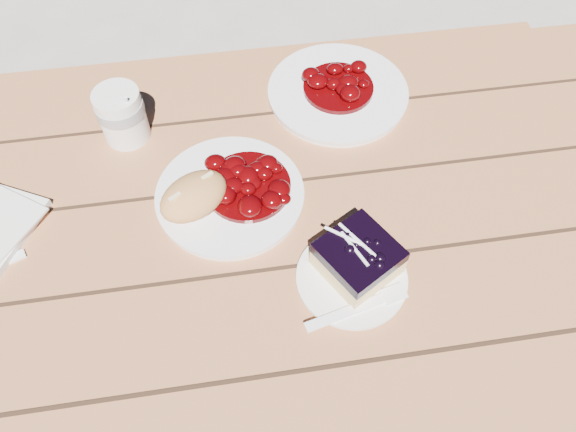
{
  "coord_description": "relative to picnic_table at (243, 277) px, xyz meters",
  "views": [
    {
      "loc": [
        0.01,
        -0.48,
        1.49
      ],
      "look_at": [
        0.08,
        -0.03,
        0.81
      ],
      "focal_mm": 35.0,
      "sensor_mm": 36.0,
      "label": 1
    }
  ],
  "objects": [
    {
      "name": "fork_dessert",
      "position": [
        0.14,
        -0.17,
        0.17
      ],
      "size": [
        0.16,
        0.06,
        0.0
      ],
      "primitive_type": null,
      "rotation": [
        0.0,
        0.0,
        -1.33
      ],
      "color": "white",
      "rests_on": "dessert_plate"
    },
    {
      "name": "picnic_table",
      "position": [
        0.0,
        0.0,
        0.0
      ],
      "size": [
        2.0,
        1.55,
        0.75
      ],
      "color": "brown",
      "rests_on": "ground"
    },
    {
      "name": "second_plate",
      "position": [
        0.22,
        0.27,
        0.17
      ],
      "size": [
        0.25,
        0.25,
        0.02
      ],
      "primitive_type": "cylinder",
      "color": "white",
      "rests_on": "picnic_table"
    },
    {
      "name": "second_stew",
      "position": [
        0.22,
        0.27,
        0.2
      ],
      "size": [
        0.13,
        0.13,
        0.04
      ],
      "primitive_type": null,
      "color": "#470204",
      "rests_on": "second_plate"
    },
    {
      "name": "bread_roll",
      "position": [
        -0.06,
        0.04,
        0.21
      ],
      "size": [
        0.14,
        0.13,
        0.06
      ],
      "primitive_type": "ellipsoid",
      "rotation": [
        0.0,
        0.0,
        0.57
      ],
      "color": "tan",
      "rests_on": "main_plate"
    },
    {
      "name": "main_plate",
      "position": [
        -0.0,
        0.06,
        0.17
      ],
      "size": [
        0.23,
        0.23,
        0.02
      ],
      "primitive_type": "cylinder",
      "color": "white",
      "rests_on": "picnic_table"
    },
    {
      "name": "coffee_cup",
      "position": [
        -0.17,
        0.23,
        0.21
      ],
      "size": [
        0.08,
        0.08,
        0.1
      ],
      "primitive_type": "cylinder",
      "color": "white",
      "rests_on": "picnic_table"
    },
    {
      "name": "goulash_stew",
      "position": [
        0.03,
        0.06,
        0.2
      ],
      "size": [
        0.14,
        0.14,
        0.04
      ],
      "primitive_type": null,
      "color": "#470204",
      "rests_on": "main_plate"
    },
    {
      "name": "blueberry_cake",
      "position": [
        0.17,
        -0.1,
        0.2
      ],
      "size": [
        0.14,
        0.14,
        0.06
      ],
      "rotation": [
        0.0,
        0.0,
        0.53
      ],
      "color": "#ECCB80",
      "rests_on": "dessert_plate"
    },
    {
      "name": "dessert_plate",
      "position": [
        0.16,
        -0.12,
        0.17
      ],
      "size": [
        0.16,
        0.16,
        0.01
      ],
      "primitive_type": "cylinder",
      "color": "white",
      "rests_on": "picnic_table"
    },
    {
      "name": "ground",
      "position": [
        0.0,
        0.0,
        -0.59
      ],
      "size": [
        60.0,
        60.0,
        0.0
      ],
      "primitive_type": "plane",
      "color": "#A29D92",
      "rests_on": "ground"
    }
  ]
}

